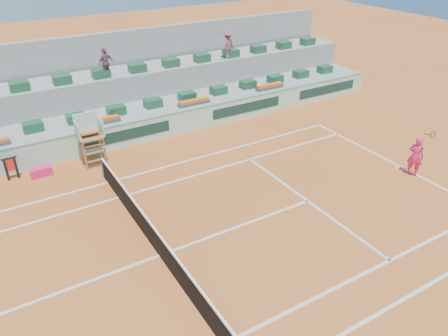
{
  "coord_description": "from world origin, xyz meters",
  "views": [
    {
      "loc": [
        -3.93,
        -10.76,
        9.66
      ],
      "look_at": [
        4.0,
        2.5,
        1.0
      ],
      "focal_mm": 35.0,
      "sensor_mm": 36.0,
      "label": 1
    }
  ],
  "objects": [
    {
      "name": "spectator_right",
      "position": [
        9.62,
        11.51,
        3.42
      ],
      "size": [
        1.21,
        0.95,
        1.64
      ],
      "primitive_type": "imported",
      "rotation": [
        0.0,
        0.0,
        3.51
      ],
      "color": "#8E4754",
      "rests_on": "seating_tier_upper"
    },
    {
      "name": "stadium_back_wall",
      "position": [
        0.0,
        13.9,
        2.2
      ],
      "size": [
        36.0,
        0.4,
        4.4
      ],
      "primitive_type": "cube",
      "color": "gray",
      "rests_on": "ground"
    },
    {
      "name": "advertising_hoarding",
      "position": [
        0.02,
        8.5,
        0.63
      ],
      "size": [
        36.0,
        0.34,
        1.26
      ],
      "color": "#A9D5C1",
      "rests_on": "ground"
    },
    {
      "name": "spectator_mid",
      "position": [
        2.27,
        11.52,
        3.38
      ],
      "size": [
        0.99,
        0.71,
        1.56
      ],
      "primitive_type": "imported",
      "rotation": [
        0.0,
        0.0,
        3.55
      ],
      "color": "#764E5E",
      "rests_on": "seating_tier_upper"
    },
    {
      "name": "ground",
      "position": [
        0.0,
        0.0,
        0.0
      ],
      "size": [
        90.0,
        90.0,
        0.0
      ],
      "primitive_type": "plane",
      "color": "#A85120",
      "rests_on": "ground"
    },
    {
      "name": "umpire_chair",
      "position": [
        0.0,
        7.5,
        1.54
      ],
      "size": [
        1.1,
        0.9,
        2.4
      ],
      "color": "#906036",
      "rests_on": "ground"
    },
    {
      "name": "seating_tier_upper",
      "position": [
        0.0,
        12.3,
        1.3
      ],
      "size": [
        36.0,
        2.4,
        2.6
      ],
      "primitive_type": "cube",
      "color": "gray",
      "rests_on": "ground"
    },
    {
      "name": "tennis_net",
      "position": [
        0.0,
        0.0,
        0.53
      ],
      "size": [
        0.1,
        11.97,
        1.1
      ],
      "color": "black",
      "rests_on": "ground"
    },
    {
      "name": "seat_row_upper",
      "position": [
        0.0,
        11.7,
        2.82
      ],
      "size": [
        32.9,
        0.6,
        0.44
      ],
      "color": "#194C2E",
      "rests_on": "seating_tier_upper"
    },
    {
      "name": "flower_planters",
      "position": [
        -1.5,
        9.0,
        1.33
      ],
      "size": [
        26.8,
        0.36,
        0.28
      ],
      "color": "#474747",
      "rests_on": "seating_tier_lower"
    },
    {
      "name": "seat_row_lower",
      "position": [
        0.0,
        9.8,
        1.42
      ],
      "size": [
        32.9,
        0.6,
        0.44
      ],
      "color": "#194C2E",
      "rests_on": "seating_tier_lower"
    },
    {
      "name": "court_lines",
      "position": [
        0.0,
        0.0,
        0.01
      ],
      "size": [
        23.89,
        11.09,
        0.01
      ],
      "color": "silver",
      "rests_on": "ground"
    },
    {
      "name": "player_bag",
      "position": [
        -2.31,
        7.53,
        0.2
      ],
      "size": [
        0.91,
        0.4,
        0.4
      ],
      "primitive_type": "cube",
      "color": "#EC1E63",
      "rests_on": "ground"
    },
    {
      "name": "tennis_player",
      "position": [
        11.74,
        -0.7,
        0.9
      ],
      "size": [
        0.64,
        0.94,
        2.28
      ],
      "color": "#EC1E63",
      "rests_on": "ground"
    },
    {
      "name": "towel_rack",
      "position": [
        -3.4,
        7.88,
        0.6
      ],
      "size": [
        0.63,
        0.11,
        1.03
      ],
      "color": "black",
      "rests_on": "ground"
    },
    {
      "name": "seating_tier_lower",
      "position": [
        0.0,
        10.7,
        0.6
      ],
      "size": [
        36.0,
        4.0,
        1.2
      ],
      "primitive_type": "cube",
      "color": "gray",
      "rests_on": "ground"
    }
  ]
}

